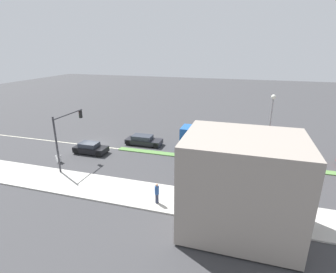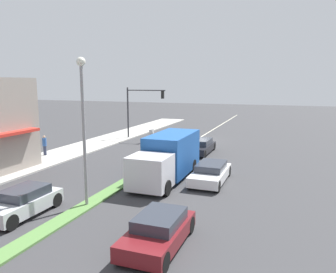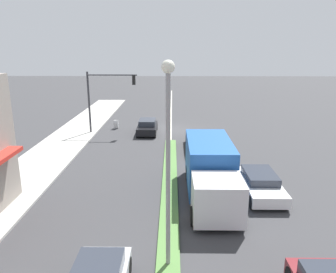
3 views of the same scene
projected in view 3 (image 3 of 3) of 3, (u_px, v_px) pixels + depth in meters
name	position (u px, v px, depth m)	size (l,w,h in m)	color
ground_plane	(169.00, 227.00, 14.79)	(160.00, 160.00, 0.00)	#38383A
lane_marking_center	(171.00, 130.00, 32.15)	(0.16, 60.00, 0.01)	beige
traffic_signal_main	(104.00, 92.00, 29.89)	(4.59, 0.34, 5.60)	#333338
street_lamp	(168.00, 142.00, 10.93)	(0.44, 0.44, 7.37)	gray
pedestrian	(9.00, 162.00, 20.22)	(0.34, 0.34, 1.70)	#282D42
warning_aframe_sign	(116.00, 124.00, 32.55)	(0.45, 0.53, 0.84)	silver
delivery_truck	(210.00, 170.00, 17.59)	(2.44, 7.50, 2.87)	silver
suv_black	(147.00, 127.00, 30.69)	(1.77, 3.85, 1.29)	black
van_white	(260.00, 183.00, 18.02)	(1.91, 4.45, 1.21)	silver
sedan_dark	(198.00, 142.00, 25.94)	(1.83, 4.55, 1.24)	black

